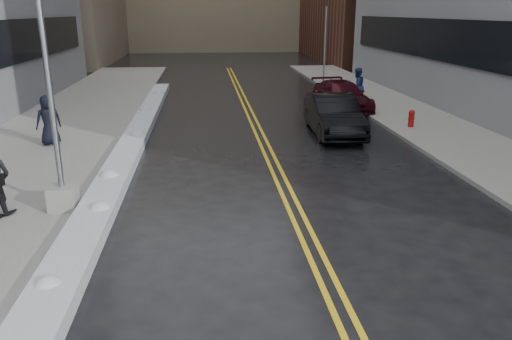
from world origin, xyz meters
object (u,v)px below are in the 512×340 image
object	(u,v)px
pedestrian_east	(357,86)
car_maroon	(342,96)
car_black	(333,115)
pedestrian_c	(48,120)
lamppost	(53,115)
fire_hydrant	(411,118)
traffic_signal	(325,34)

from	to	relation	value
pedestrian_east	car_maroon	xyz separation A→B (m)	(-0.93, -0.50, -0.39)
car_black	car_maroon	xyz separation A→B (m)	(1.77, 5.25, -0.09)
pedestrian_c	pedestrian_east	bearing A→B (deg)	176.69
pedestrian_c	pedestrian_east	distance (m)	15.23
lamppost	pedestrian_c	bearing A→B (deg)	108.01
fire_hydrant	pedestrian_east	size ratio (longest dim) A/B	0.38
traffic_signal	car_black	xyz separation A→B (m)	(-3.00, -14.42, -2.59)
pedestrian_c	car_black	distance (m)	10.98
pedestrian_east	car_black	size ratio (longest dim) A/B	0.39
car_maroon	pedestrian_c	bearing A→B (deg)	-159.66
car_black	traffic_signal	bearing A→B (deg)	79.89
car_black	car_maroon	bearing A→B (deg)	72.97
lamppost	car_maroon	size ratio (longest dim) A/B	1.54
fire_hydrant	car_maroon	size ratio (longest dim) A/B	0.15
fire_hydrant	pedestrian_c	distance (m)	14.51
traffic_signal	pedestrian_east	world-z (taller)	traffic_signal
lamppost	pedestrian_east	distance (m)	17.67
fire_hydrant	lamppost	bearing A→B (deg)	-146.96
traffic_signal	car_maroon	world-z (taller)	traffic_signal
traffic_signal	pedestrian_east	distance (m)	8.97
pedestrian_c	lamppost	bearing A→B (deg)	78.24
traffic_signal	lamppost	bearing A→B (deg)	-118.21
pedestrian_east	car_maroon	size ratio (longest dim) A/B	0.39
pedestrian_c	car_black	size ratio (longest dim) A/B	0.37
lamppost	pedestrian_east	size ratio (longest dim) A/B	3.95
traffic_signal	pedestrian_c	xyz separation A→B (m)	(-13.93, -15.45, -2.34)
lamppost	pedestrian_c	xyz separation A→B (m)	(-2.13, 6.55, -1.47)
lamppost	car_maroon	world-z (taller)	lamppost
lamppost	traffic_signal	world-z (taller)	lamppost
traffic_signal	pedestrian_c	size ratio (longest dim) A/B	3.27
pedestrian_c	car_black	xyz separation A→B (m)	(10.93, 1.03, -0.25)
lamppost	fire_hydrant	size ratio (longest dim) A/B	10.45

